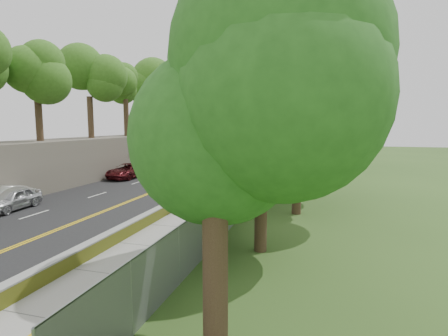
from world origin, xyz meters
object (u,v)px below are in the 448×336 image
Objects in this scene: car_0 at (13,199)px; painter_0 at (221,180)px; streetlight at (147,131)px; person_far at (270,161)px; construction_barrel at (277,168)px; car_2 at (127,171)px; signpost at (183,181)px; concrete_block at (230,214)px.

car_0 is 14.35m from painter_0.
person_far is at bearing 23.70° from streetlight.
construction_barrel is 0.17× the size of car_2.
construction_barrel is 3.98m from person_far.
person_far is at bearing 58.68° from car_0.
streetlight is 20.72m from signpost.
painter_0 is at bearing 35.52° from car_0.
painter_0 is (-2.85, -12.21, 0.47)m from construction_barrel.
car_0 is at bearing -122.47° from construction_barrel.
construction_barrel is 0.50× the size of person_far.
signpost is at bearing -55.92° from streetlight.
person_far is (-1.31, 3.74, 0.43)m from construction_barrel.
signpost is 7.05m from painter_0.
concrete_block is at bearing -151.69° from painter_0.
car_2 is (-0.09, 13.43, 0.05)m from car_0.
streetlight is 15.49m from construction_barrel.
construction_barrel is 0.48× the size of painter_0.
car_0 is (1.04, -19.40, -3.93)m from streetlight.
construction_barrel is (3.25, 19.18, -1.47)m from signpost.
car_2 reaches higher than concrete_block.
painter_0 is at bearing -20.22° from car_2.
car_2 is 11.70m from painter_0.
streetlight is 7.52× the size of concrete_block.
car_2 reaches higher than construction_barrel.
construction_barrel is at bearing 80.38° from signpost.
construction_barrel is at bearing 90.00° from concrete_block.
signpost is at bearing -99.62° from construction_barrel.
streetlight reaches higher than construction_barrel.
painter_0 is 1.04× the size of person_far.
signpost is 15.33m from car_2.
signpost is at bearing 163.15° from concrete_block.
painter_0 is at bearing 109.71° from concrete_block.
person_far is (13.45, 5.90, -3.71)m from streetlight.
person_far reaches higher than concrete_block.
signpost reaches higher than construction_barrel.
car_0 is at bearing -174.16° from concrete_block.
construction_barrel is 0.23× the size of car_0.
streetlight reaches higher than concrete_block.
signpost is at bearing 7.64° from car_0.
construction_barrel is at bearing 8.35° from streetlight.
streetlight is 1.55× the size of car_2.
car_0 is at bearing 139.32° from painter_0.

